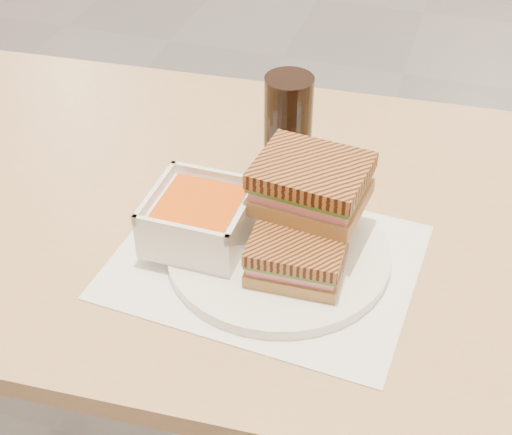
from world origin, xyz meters
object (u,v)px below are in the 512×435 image
(plate, at_px, (279,252))
(cola_glass, at_px, (288,125))
(main_table, at_px, (252,268))
(panini_lower, at_px, (297,255))
(soup_bowl, at_px, (200,220))

(plate, height_order, cola_glass, cola_glass)
(main_table, relative_size, panini_lower, 10.89)
(plate, bearing_deg, main_table, 125.28)
(soup_bowl, bearing_deg, cola_glass, 74.46)
(soup_bowl, bearing_deg, plate, 5.57)
(main_table, relative_size, soup_bowl, 10.03)
(main_table, xyz_separation_m, plate, (0.06, -0.09, 0.12))
(cola_glass, bearing_deg, plate, -77.54)
(plate, xyz_separation_m, panini_lower, (0.03, -0.03, 0.03))
(main_table, height_order, cola_glass, cola_glass)
(plate, xyz_separation_m, soup_bowl, (-0.10, -0.01, 0.04))
(plate, height_order, soup_bowl, soup_bowl)
(plate, xyz_separation_m, cola_glass, (-0.04, 0.19, 0.06))
(plate, distance_m, soup_bowl, 0.11)
(plate, distance_m, cola_glass, 0.21)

